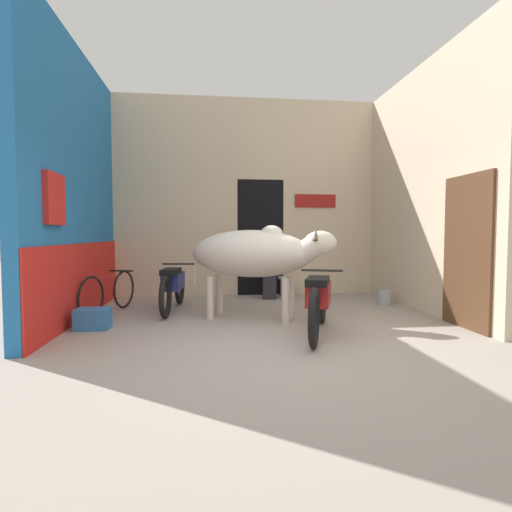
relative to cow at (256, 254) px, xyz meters
name	(u,v)px	position (x,y,z in m)	size (l,w,h in m)	color
ground_plane	(280,350)	(0.09, -1.66, -0.99)	(30.00, 30.00, 0.00)	#9E9389
wall_left_shopfront	(74,188)	(-2.72, 0.34, 0.99)	(0.25, 4.02, 4.11)	#236BAD
wall_back_with_doorway	(250,210)	(0.17, 2.59, 0.81)	(5.44, 0.94, 4.11)	beige
wall_right_with_door	(427,190)	(2.89, 0.31, 1.03)	(0.22, 4.02, 4.11)	beige
cow	(256,254)	(0.00, 0.00, 0.00)	(2.26, 1.40, 1.42)	beige
motorcycle_near	(319,299)	(0.70, -1.03, -0.54)	(0.82, 1.88, 0.80)	black
motorcycle_far	(173,285)	(-1.31, 0.79, -0.56)	(0.58, 1.90, 0.77)	black
bicycle	(109,292)	(-2.34, 0.70, -0.65)	(0.60, 1.55, 0.67)	black
shopkeeper_seated	(269,267)	(0.48, 1.90, -0.37)	(0.36, 0.33, 1.19)	#282833
plastic_stool	(286,286)	(0.84, 1.93, -0.77)	(0.34, 0.34, 0.42)	beige
crate	(93,319)	(-2.28, -0.41, -0.85)	(0.44, 0.32, 0.28)	teal
bucket	(385,297)	(2.49, 0.94, -0.86)	(0.26, 0.26, 0.26)	#A8A8B2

